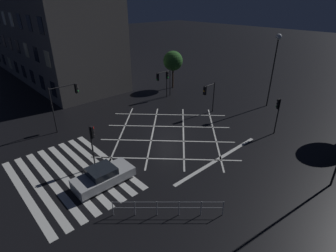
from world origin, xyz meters
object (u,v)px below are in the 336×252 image
(traffic_light_sw_cross, at_px, (65,97))
(traffic_light_median_north, at_px, (208,93))
(traffic_light_median_south, at_px, (92,138))
(waiting_car, at_px, (103,176))
(traffic_light_nw_cross, at_px, (163,78))
(traffic_light_ne_main, at_px, (278,109))
(street_lamp_east, at_px, (276,51))
(traffic_light_nw_main, at_px, (167,79))
(street_tree_far, at_px, (173,61))

(traffic_light_sw_cross, relative_size, traffic_light_median_north, 1.30)
(traffic_light_median_south, distance_m, waiting_car, 2.97)
(traffic_light_nw_cross, bearing_deg, waiting_car, 35.07)
(waiting_car, bearing_deg, traffic_light_nw_cross, 35.07)
(traffic_light_ne_main, xyz_separation_m, traffic_light_median_south, (-6.53, -15.47, 0.00))
(traffic_light_ne_main, relative_size, street_lamp_east, 0.42)
(traffic_light_median_north, distance_m, waiting_car, 15.33)
(traffic_light_nw_cross, bearing_deg, traffic_light_median_north, 91.04)
(traffic_light_nw_main, height_order, waiting_car, traffic_light_nw_main)
(traffic_light_ne_main, relative_size, traffic_light_nw_cross, 0.99)
(traffic_light_median_south, bearing_deg, traffic_light_nw_main, 28.27)
(traffic_light_median_south, height_order, traffic_light_nw_cross, traffic_light_nw_cross)
(traffic_light_median_north, distance_m, street_lamp_east, 8.93)
(street_tree_far, bearing_deg, traffic_light_sw_cross, -81.11)
(traffic_light_median_south, bearing_deg, street_lamp_east, -6.56)
(traffic_light_nw_cross, height_order, street_tree_far, street_tree_far)
(traffic_light_ne_main, bearing_deg, waiting_car, 74.90)
(traffic_light_median_north, bearing_deg, traffic_light_nw_cross, -88.96)
(traffic_light_ne_main, distance_m, traffic_light_nw_main, 14.47)
(traffic_light_sw_cross, xyz_separation_m, traffic_light_ne_main, (14.35, 14.02, -0.80))
(traffic_light_sw_cross, xyz_separation_m, waiting_car, (10.02, -2.04, -2.71))
(traffic_light_sw_cross, relative_size, street_lamp_east, 0.54)
(traffic_light_sw_cross, xyz_separation_m, street_lamp_east, (10.31, 20.16, 3.15))
(traffic_light_median_north, height_order, waiting_car, traffic_light_median_north)
(street_tree_far, bearing_deg, traffic_light_ne_main, -8.81)
(traffic_light_ne_main, distance_m, street_tree_far, 17.21)
(traffic_light_ne_main, relative_size, waiting_car, 0.83)
(traffic_light_sw_cross, xyz_separation_m, traffic_light_nw_main, (-0.10, 13.26, -0.83))
(traffic_light_nw_cross, distance_m, waiting_car, 18.16)
(traffic_light_median_south, height_order, street_tree_far, street_tree_far)
(street_lamp_east, bearing_deg, traffic_light_nw_cross, -145.13)
(traffic_light_median_south, xyz_separation_m, traffic_light_median_north, (-0.83, 14.32, -0.00))
(traffic_light_ne_main, height_order, traffic_light_nw_cross, traffic_light_nw_cross)
(traffic_light_sw_cross, relative_size, traffic_light_nw_main, 1.29)
(traffic_light_nw_main, bearing_deg, street_lamp_east, 33.53)
(traffic_light_nw_main, height_order, street_lamp_east, street_lamp_east)
(traffic_light_median_north, relative_size, traffic_light_nw_cross, 0.98)
(traffic_light_ne_main, height_order, traffic_light_median_north, traffic_light_ne_main)
(traffic_light_median_north, distance_m, street_tree_far, 10.40)
(traffic_light_median_south, distance_m, traffic_light_nw_main, 16.72)
(traffic_light_median_south, relative_size, traffic_light_nw_cross, 1.00)
(traffic_light_median_south, relative_size, street_tree_far, 0.67)
(traffic_light_sw_cross, bearing_deg, waiting_car, -101.51)
(traffic_light_ne_main, xyz_separation_m, traffic_light_median_north, (-7.36, -1.15, -0.00))
(traffic_light_median_south, xyz_separation_m, waiting_car, (2.20, -0.58, -1.91))
(traffic_light_nw_main, xyz_separation_m, traffic_light_nw_cross, (-0.25, -0.53, 0.10))
(street_tree_far, bearing_deg, traffic_light_nw_cross, -60.05)
(traffic_light_median_north, bearing_deg, traffic_light_nw_main, -93.22)
(traffic_light_sw_cross, distance_m, waiting_car, 10.58)
(traffic_light_sw_cross, height_order, waiting_car, traffic_light_sw_cross)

